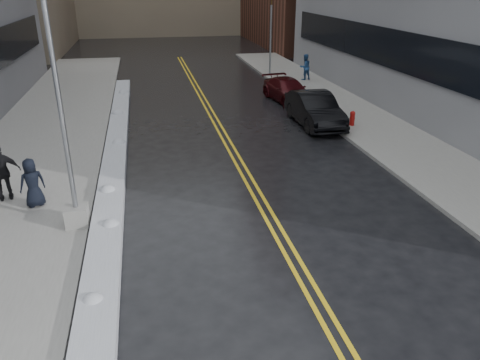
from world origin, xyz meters
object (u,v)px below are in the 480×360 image
pedestrian_d (2,172)px  pedestrian_east (305,67)px  fire_hydrant (352,117)px  car_black (315,109)px  lamppost (67,149)px  pedestrian_c (32,183)px  car_maroon (288,90)px  traffic_signal (271,30)px

pedestrian_d → pedestrian_east: 23.64m
pedestrian_d → fire_hydrant: bearing=-174.7°
fire_hydrant → car_black: size_ratio=0.15×
fire_hydrant → lamppost: bearing=-147.0°
pedestrian_d → pedestrian_c: bearing=130.1°
pedestrian_east → car_black: bearing=55.2°
fire_hydrant → pedestrian_east: (1.43, 11.49, 0.50)m
car_black → car_maroon: (0.17, 5.14, -0.15)m
lamppost → pedestrian_c: lamppost is taller
fire_hydrant → pedestrian_c: pedestrian_c is taller
lamppost → traffic_signal: lamppost is taller
pedestrian_d → car_black: 14.69m
pedestrian_c → car_maroon: 17.46m
lamppost → car_black: 13.96m
pedestrian_c → car_maroon: (12.26, 12.43, -0.28)m
car_maroon → pedestrian_d: bearing=-146.1°
car_black → car_maroon: size_ratio=1.07×
traffic_signal → pedestrian_d: traffic_signal is taller
traffic_signal → pedestrian_east: 3.94m
fire_hydrant → car_maroon: bearing=104.0°
traffic_signal → car_black: 13.41m
traffic_signal → car_maroon: (-1.01, -7.97, -2.73)m
pedestrian_c → traffic_signal: bearing=-148.9°
pedestrian_east → car_maroon: pedestrian_east is taller
lamppost → traffic_signal: (11.80, 22.00, 0.87)m
traffic_signal → car_maroon: size_ratio=1.29×
lamppost → car_maroon: 17.80m
traffic_signal → car_maroon: traffic_signal is taller
pedestrian_d → pedestrian_east: size_ratio=1.08×
fire_hydrant → car_maroon: size_ratio=0.16×
pedestrian_east → car_maroon: (-2.94, -5.45, -0.38)m
pedestrian_east → car_black: 11.04m
fire_hydrant → car_black: (-1.68, 0.89, 0.28)m
pedestrian_d → pedestrian_east: pedestrian_d is taller
lamppost → fire_hydrant: (12.30, 8.00, -1.98)m
pedestrian_d → car_black: size_ratio=0.39×
fire_hydrant → car_black: bearing=151.9°
fire_hydrant → car_maroon: car_maroon is taller
pedestrian_east → fire_hydrant: bearing=64.5°
pedestrian_d → traffic_signal: bearing=-141.7°
fire_hydrant → pedestrian_c: (-13.77, -6.39, 0.40)m
fire_hydrant → pedestrian_east: size_ratio=0.40×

